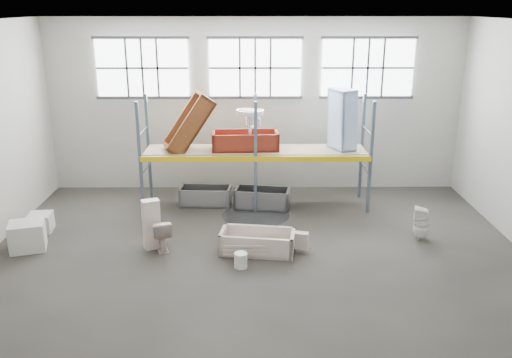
{
  "coord_description": "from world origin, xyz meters",
  "views": [
    {
      "loc": [
        -0.08,
        -10.53,
        5.32
      ],
      "look_at": [
        0.0,
        1.5,
        1.4
      ],
      "focal_mm": 37.71,
      "sensor_mm": 36.0,
      "label": 1
    }
  ],
  "objects_px": {
    "steel_tub_right": "(262,198)",
    "bucket": "(241,260)",
    "carton_near": "(28,236)",
    "rust_tub_flat": "(245,141)",
    "toilet_white": "(421,223)",
    "toilet_beige": "(161,234)",
    "cistern_tall": "(152,224)",
    "steel_tub_left": "(206,196)",
    "blue_tub_upright": "(342,120)",
    "bathtub_beige": "(257,242)"
  },
  "relations": [
    {
      "from": "cistern_tall",
      "to": "bucket",
      "type": "height_order",
      "value": "cistern_tall"
    },
    {
      "from": "bucket",
      "to": "bathtub_beige",
      "type": "bearing_deg",
      "value": 64.67
    },
    {
      "from": "toilet_beige",
      "to": "steel_tub_right",
      "type": "distance_m",
      "value": 3.5
    },
    {
      "from": "steel_tub_right",
      "to": "rust_tub_flat",
      "type": "bearing_deg",
      "value": 150.27
    },
    {
      "from": "bucket",
      "to": "carton_near",
      "type": "bearing_deg",
      "value": 169.14
    },
    {
      "from": "cistern_tall",
      "to": "steel_tub_right",
      "type": "height_order",
      "value": "cistern_tall"
    },
    {
      "from": "toilet_white",
      "to": "carton_near",
      "type": "relative_size",
      "value": 1.08
    },
    {
      "from": "bathtub_beige",
      "to": "rust_tub_flat",
      "type": "relative_size",
      "value": 0.93
    },
    {
      "from": "cistern_tall",
      "to": "rust_tub_flat",
      "type": "height_order",
      "value": "rust_tub_flat"
    },
    {
      "from": "steel_tub_right",
      "to": "bucket",
      "type": "distance_m",
      "value": 3.56
    },
    {
      "from": "steel_tub_right",
      "to": "carton_near",
      "type": "bearing_deg",
      "value": -154.23
    },
    {
      "from": "toilet_beige",
      "to": "steel_tub_left",
      "type": "bearing_deg",
      "value": -122.09
    },
    {
      "from": "cistern_tall",
      "to": "steel_tub_left",
      "type": "height_order",
      "value": "cistern_tall"
    },
    {
      "from": "cistern_tall",
      "to": "steel_tub_left",
      "type": "bearing_deg",
      "value": 47.18
    },
    {
      "from": "steel_tub_left",
      "to": "rust_tub_flat",
      "type": "height_order",
      "value": "rust_tub_flat"
    },
    {
      "from": "toilet_beige",
      "to": "cistern_tall",
      "type": "height_order",
      "value": "cistern_tall"
    },
    {
      "from": "bathtub_beige",
      "to": "rust_tub_flat",
      "type": "distance_m",
      "value": 3.42
    },
    {
      "from": "toilet_white",
      "to": "steel_tub_right",
      "type": "relative_size",
      "value": 0.55
    },
    {
      "from": "bucket",
      "to": "carton_near",
      "type": "height_order",
      "value": "carton_near"
    },
    {
      "from": "bathtub_beige",
      "to": "blue_tub_upright",
      "type": "distance_m",
      "value": 4.34
    },
    {
      "from": "toilet_white",
      "to": "rust_tub_flat",
      "type": "height_order",
      "value": "rust_tub_flat"
    },
    {
      "from": "steel_tub_left",
      "to": "steel_tub_right",
      "type": "distance_m",
      "value": 1.59
    },
    {
      "from": "bucket",
      "to": "rust_tub_flat",
      "type": "bearing_deg",
      "value": 89.11
    },
    {
      "from": "cistern_tall",
      "to": "steel_tub_left",
      "type": "distance_m",
      "value": 2.98
    },
    {
      "from": "bathtub_beige",
      "to": "blue_tub_upright",
      "type": "height_order",
      "value": "blue_tub_upright"
    },
    {
      "from": "toilet_beige",
      "to": "bucket",
      "type": "distance_m",
      "value": 2.05
    },
    {
      "from": "toilet_white",
      "to": "steel_tub_left",
      "type": "bearing_deg",
      "value": -98.85
    },
    {
      "from": "steel_tub_right",
      "to": "rust_tub_flat",
      "type": "relative_size",
      "value": 0.83
    },
    {
      "from": "toilet_white",
      "to": "bucket",
      "type": "distance_m",
      "value": 4.46
    },
    {
      "from": "toilet_beige",
      "to": "toilet_white",
      "type": "xyz_separation_m",
      "value": [
        6.05,
        0.47,
        0.04
      ]
    },
    {
      "from": "toilet_white",
      "to": "toilet_beige",
      "type": "bearing_deg",
      "value": -70.24
    },
    {
      "from": "toilet_beige",
      "to": "cistern_tall",
      "type": "xyz_separation_m",
      "value": [
        -0.22,
        0.05,
        0.22
      ]
    },
    {
      "from": "steel_tub_left",
      "to": "bucket",
      "type": "bearing_deg",
      "value": -74.39
    },
    {
      "from": "steel_tub_left",
      "to": "rust_tub_flat",
      "type": "relative_size",
      "value": 0.79
    },
    {
      "from": "steel_tub_right",
      "to": "blue_tub_upright",
      "type": "bearing_deg",
      "value": 6.52
    },
    {
      "from": "steel_tub_left",
      "to": "toilet_beige",
      "type": "bearing_deg",
      "value": -105.11
    },
    {
      "from": "rust_tub_flat",
      "to": "bucket",
      "type": "bearing_deg",
      "value": -90.89
    },
    {
      "from": "bathtub_beige",
      "to": "toilet_white",
      "type": "xyz_separation_m",
      "value": [
        3.87,
        0.64,
        0.16
      ]
    },
    {
      "from": "bathtub_beige",
      "to": "cistern_tall",
      "type": "relative_size",
      "value": 1.42
    },
    {
      "from": "steel_tub_left",
      "to": "bucket",
      "type": "xyz_separation_m",
      "value": [
        1.05,
        -3.77,
        -0.09
      ]
    },
    {
      "from": "toilet_white",
      "to": "bucket",
      "type": "relative_size",
      "value": 2.48
    },
    {
      "from": "rust_tub_flat",
      "to": "blue_tub_upright",
      "type": "xyz_separation_m",
      "value": [
        2.58,
        -0.02,
        0.57
      ]
    },
    {
      "from": "cistern_tall",
      "to": "carton_near",
      "type": "xyz_separation_m",
      "value": [
        -2.82,
        -0.04,
        -0.26
      ]
    },
    {
      "from": "bathtub_beige",
      "to": "toilet_white",
      "type": "relative_size",
      "value": 2.04
    },
    {
      "from": "toilet_beige",
      "to": "steel_tub_left",
      "type": "xyz_separation_m",
      "value": [
        0.77,
        2.84,
        -0.11
      ]
    },
    {
      "from": "bathtub_beige",
      "to": "cistern_tall",
      "type": "xyz_separation_m",
      "value": [
        -2.4,
        0.21,
        0.34
      ]
    },
    {
      "from": "carton_near",
      "to": "steel_tub_right",
      "type": "bearing_deg",
      "value": 25.77
    },
    {
      "from": "bathtub_beige",
      "to": "bucket",
      "type": "relative_size",
      "value": 5.07
    },
    {
      "from": "toilet_beige",
      "to": "steel_tub_left",
      "type": "distance_m",
      "value": 2.95
    },
    {
      "from": "steel_tub_left",
      "to": "rust_tub_flat",
      "type": "distance_m",
      "value": 1.92
    }
  ]
}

